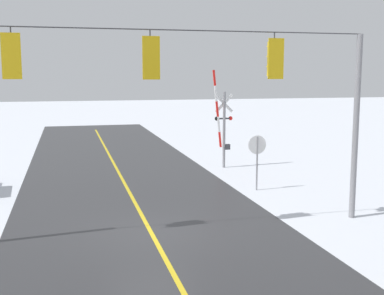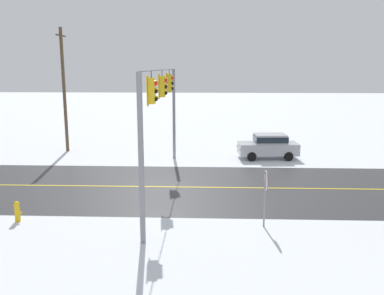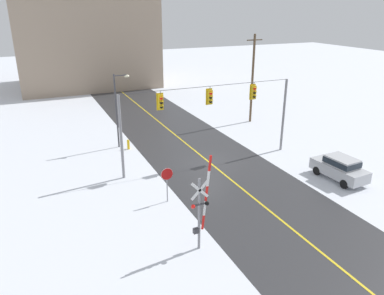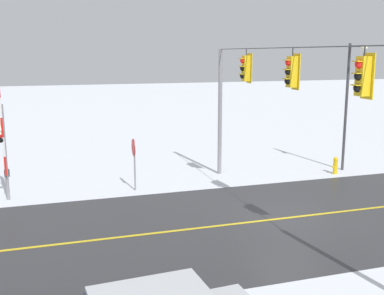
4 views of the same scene
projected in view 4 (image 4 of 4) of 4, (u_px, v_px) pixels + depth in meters
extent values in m
plane|color=silver|center=(287.00, 218.00, 17.60)|extent=(160.00, 160.00, 0.00)
cylinder|color=gray|center=(220.00, 113.00, 23.54)|extent=(0.20, 0.20, 6.20)
cylinder|color=#38383D|center=(294.00, 48.00, 16.40)|extent=(14.00, 0.04, 0.04)
cylinder|color=#38383D|center=(246.00, 52.00, 20.14)|extent=(0.04, 0.04, 0.28)
cube|color=gold|center=(246.00, 68.00, 20.27)|extent=(0.34, 0.28, 1.08)
cube|color=gold|center=(249.00, 68.00, 20.32)|extent=(0.52, 0.03, 1.26)
sphere|color=red|center=(243.00, 61.00, 20.17)|extent=(0.24, 0.24, 0.24)
cube|color=gold|center=(241.00, 59.00, 20.13)|extent=(0.26, 0.16, 0.03)
sphere|color=black|center=(243.00, 68.00, 20.23)|extent=(0.24, 0.24, 0.24)
cube|color=gold|center=(241.00, 66.00, 20.19)|extent=(0.26, 0.16, 0.03)
sphere|color=black|center=(243.00, 76.00, 20.29)|extent=(0.24, 0.24, 0.24)
cube|color=gold|center=(241.00, 74.00, 20.25)|extent=(0.26, 0.16, 0.03)
cylinder|color=#38383D|center=(293.00, 52.00, 16.46)|extent=(0.04, 0.04, 0.29)
cube|color=gold|center=(292.00, 72.00, 16.59)|extent=(0.34, 0.28, 1.08)
cube|color=gold|center=(296.00, 72.00, 16.64)|extent=(0.52, 0.03, 1.26)
sphere|color=red|center=(289.00, 62.00, 16.48)|extent=(0.24, 0.24, 0.24)
cube|color=gold|center=(287.00, 60.00, 16.45)|extent=(0.26, 0.16, 0.03)
sphere|color=black|center=(288.00, 72.00, 16.55)|extent=(0.24, 0.24, 0.24)
cube|color=gold|center=(286.00, 69.00, 16.51)|extent=(0.26, 0.16, 0.03)
sphere|color=black|center=(288.00, 81.00, 16.61)|extent=(0.24, 0.24, 0.24)
cube|color=gold|center=(286.00, 79.00, 16.57)|extent=(0.26, 0.16, 0.03)
cylinder|color=#38383D|center=(365.00, 51.00, 12.83)|extent=(0.04, 0.04, 0.27)
cube|color=gold|center=(363.00, 76.00, 12.96)|extent=(0.34, 0.28, 1.08)
cube|color=gold|center=(368.00, 76.00, 13.01)|extent=(0.52, 0.03, 1.26)
sphere|color=red|center=(359.00, 64.00, 12.85)|extent=(0.24, 0.24, 0.24)
cube|color=gold|center=(357.00, 61.00, 12.82)|extent=(0.26, 0.16, 0.03)
sphere|color=black|center=(358.00, 76.00, 12.92)|extent=(0.24, 0.24, 0.24)
cube|color=gold|center=(356.00, 73.00, 12.88)|extent=(0.26, 0.16, 0.03)
sphere|color=black|center=(358.00, 88.00, 12.98)|extent=(0.24, 0.24, 0.24)
cube|color=gold|center=(356.00, 85.00, 12.94)|extent=(0.26, 0.16, 0.03)
cylinder|color=gray|center=(135.00, 165.00, 20.98)|extent=(0.07, 0.07, 2.30)
cylinder|color=#B71414|center=(133.00, 147.00, 20.81)|extent=(0.76, 0.03, 0.76)
cylinder|color=white|center=(134.00, 147.00, 20.81)|extent=(0.80, 0.02, 0.80)
cylinder|color=gray|center=(5.00, 153.00, 19.45)|extent=(0.14, 0.14, 4.00)
cube|color=white|center=(1.00, 119.00, 19.16)|extent=(0.98, 0.04, 0.98)
cube|color=white|center=(1.00, 119.00, 19.16)|extent=(0.98, 0.04, 0.98)
cube|color=#38383D|center=(3.00, 138.00, 19.32)|extent=(0.80, 0.06, 0.08)
sphere|color=red|center=(2.00, 137.00, 19.66)|extent=(0.22, 0.22, 0.22)
sphere|color=black|center=(0.00, 140.00, 18.95)|extent=(0.22, 0.22, 0.22)
cube|color=red|center=(6.00, 166.00, 19.34)|extent=(0.18, 0.08, 0.81)
cube|color=white|center=(4.00, 147.00, 19.11)|extent=(0.18, 0.08, 0.81)
cube|color=red|center=(2.00, 127.00, 18.87)|extent=(0.18, 0.08, 0.81)
cube|color=white|center=(0.00, 108.00, 18.64)|extent=(0.18, 0.08, 0.81)
cube|color=#38383D|center=(7.00, 173.00, 19.79)|extent=(0.28, 0.20, 0.28)
cylinder|color=#38383D|center=(346.00, 108.00, 24.31)|extent=(0.14, 0.14, 6.50)
cylinder|color=#38383D|center=(357.00, 46.00, 23.19)|extent=(1.10, 0.09, 0.09)
ellipsoid|color=beige|center=(364.00, 48.00, 22.69)|extent=(0.44, 0.28, 0.22)
cylinder|color=gold|center=(335.00, 167.00, 24.01)|extent=(0.22, 0.22, 0.70)
sphere|color=gold|center=(336.00, 159.00, 23.93)|extent=(0.24, 0.24, 0.24)
cylinder|color=gold|center=(333.00, 167.00, 23.96)|extent=(0.09, 0.10, 0.09)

